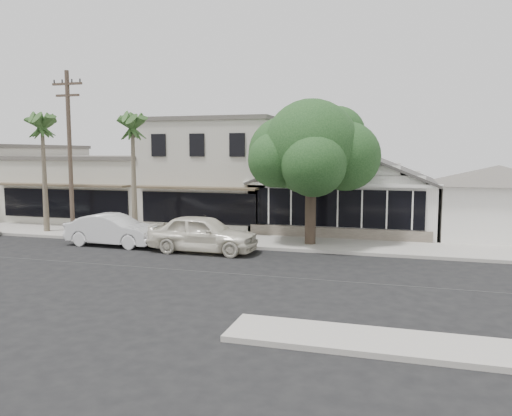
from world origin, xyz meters
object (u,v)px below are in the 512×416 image
(shade_tree, at_px, (311,150))
(car_0, at_px, (203,233))
(utility_pole, at_px, (70,150))
(car_1, at_px, (113,230))

(shade_tree, bearing_deg, car_0, -146.62)
(car_0, xyz_separation_m, shade_tree, (4.55, 3.00, 3.91))
(utility_pole, distance_m, car_1, 5.33)
(car_0, relative_size, shade_tree, 0.71)
(utility_pole, xyz_separation_m, car_0, (8.29, -1.54, -3.90))
(car_0, bearing_deg, utility_pole, 79.62)
(utility_pole, bearing_deg, shade_tree, 6.47)
(utility_pole, xyz_separation_m, shade_tree, (12.84, 1.46, 0.01))
(utility_pole, height_order, car_0, utility_pole)
(utility_pole, height_order, car_1, utility_pole)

